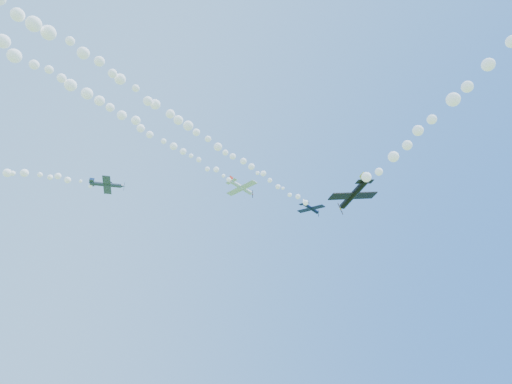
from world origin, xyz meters
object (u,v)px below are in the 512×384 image
plane_navy (311,208)px  plane_white (242,188)px  plane_grey (107,185)px  plane_black (353,195)px

plane_navy → plane_white: bearing=130.5°
plane_navy → plane_grey: (-40.46, 9.75, -2.66)m
plane_black → plane_white: bearing=16.3°
plane_navy → plane_grey: plane_navy is taller
plane_white → plane_navy: plane_white is taller
plane_navy → plane_black: plane_navy is taller
plane_navy → plane_grey: bearing=149.1°
plane_white → plane_grey: (-27.73, 1.77, -8.13)m
plane_white → plane_navy: 15.98m
plane_white → plane_navy: (12.72, -7.98, -5.46)m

